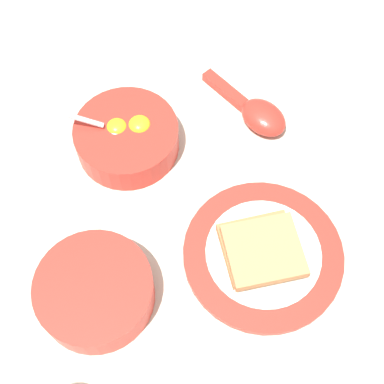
{
  "coord_description": "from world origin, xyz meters",
  "views": [
    {
      "loc": [
        -0.31,
        0.01,
        0.69
      ],
      "look_at": [
        0.03,
        -0.11,
        0.02
      ],
      "focal_mm": 50.0,
      "sensor_mm": 36.0,
      "label": 1
    }
  ],
  "objects_px": {
    "egg_bowl": "(127,137)",
    "toast_plate": "(263,254)",
    "soup_spoon": "(258,113)",
    "congee_bowl": "(95,291)",
    "toast_sandwich": "(261,250)"
  },
  "relations": [
    {
      "from": "egg_bowl",
      "to": "toast_plate",
      "type": "relative_size",
      "value": 0.71
    },
    {
      "from": "egg_bowl",
      "to": "soup_spoon",
      "type": "height_order",
      "value": "egg_bowl"
    },
    {
      "from": "egg_bowl",
      "to": "toast_plate",
      "type": "height_order",
      "value": "egg_bowl"
    },
    {
      "from": "toast_plate",
      "to": "toast_sandwich",
      "type": "xyz_separation_m",
      "value": [
        -0.0,
        0.01,
        0.02
      ]
    },
    {
      "from": "egg_bowl",
      "to": "toast_plate",
      "type": "xyz_separation_m",
      "value": [
        -0.23,
        -0.13,
        -0.02
      ]
    },
    {
      "from": "toast_plate",
      "to": "congee_bowl",
      "type": "distance_m",
      "value": 0.23
    },
    {
      "from": "toast_sandwich",
      "to": "congee_bowl",
      "type": "relative_size",
      "value": 0.72
    },
    {
      "from": "congee_bowl",
      "to": "soup_spoon",
      "type": "bearing_deg",
      "value": -57.25
    },
    {
      "from": "soup_spoon",
      "to": "congee_bowl",
      "type": "bearing_deg",
      "value": 122.75
    },
    {
      "from": "soup_spoon",
      "to": "congee_bowl",
      "type": "height_order",
      "value": "congee_bowl"
    },
    {
      "from": "toast_plate",
      "to": "soup_spoon",
      "type": "bearing_deg",
      "value": -20.28
    },
    {
      "from": "egg_bowl",
      "to": "soup_spoon",
      "type": "xyz_separation_m",
      "value": [
        -0.02,
        -0.21,
        -0.01
      ]
    },
    {
      "from": "toast_sandwich",
      "to": "congee_bowl",
      "type": "distance_m",
      "value": 0.22
    },
    {
      "from": "egg_bowl",
      "to": "congee_bowl",
      "type": "height_order",
      "value": "egg_bowl"
    },
    {
      "from": "toast_sandwich",
      "to": "soup_spoon",
      "type": "distance_m",
      "value": 0.23
    }
  ]
}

